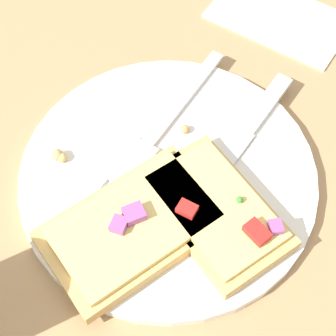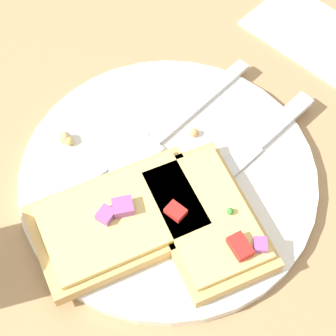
{
  "view_description": "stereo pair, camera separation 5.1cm",
  "coord_description": "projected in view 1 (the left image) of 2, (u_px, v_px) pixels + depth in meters",
  "views": [
    {
      "loc": [
        0.14,
        -0.22,
        0.46
      ],
      "look_at": [
        0.0,
        0.0,
        0.02
      ],
      "focal_mm": 60.0,
      "sensor_mm": 36.0,
      "label": 1
    },
    {
      "loc": [
        0.18,
        -0.19,
        0.46
      ],
      "look_at": [
        0.0,
        0.0,
        0.02
      ],
      "focal_mm": 60.0,
      "sensor_mm": 36.0,
      "label": 2
    }
  ],
  "objects": [
    {
      "name": "pizza_slice_corner",
      "position": [
        216.0,
        211.0,
        0.49
      ],
      "size": [
        0.15,
        0.12,
        0.03
      ],
      "rotation": [
        0.0,
        0.0,
        2.75
      ],
      "color": "tan",
      "rests_on": "plate"
    },
    {
      "name": "pizza_slice_main",
      "position": [
        133.0,
        227.0,
        0.48
      ],
      "size": [
        0.14,
        0.17,
        0.03
      ],
      "rotation": [
        0.0,
        0.0,
        1.2
      ],
      "color": "tan",
      "rests_on": "plate"
    },
    {
      "name": "napkin",
      "position": [
        280.0,
        17.0,
        0.64
      ],
      "size": [
        0.15,
        0.09,
        0.01
      ],
      "color": "white",
      "rests_on": "ground"
    },
    {
      "name": "plate",
      "position": [
        168.0,
        177.0,
        0.52
      ],
      "size": [
        0.28,
        0.28,
        0.01
      ],
      "color": "silver",
      "rests_on": "ground"
    },
    {
      "name": "knife",
      "position": [
        241.0,
        137.0,
        0.54
      ],
      "size": [
        0.02,
        0.21,
        0.01
      ],
      "rotation": [
        0.0,
        0.0,
        4.68
      ],
      "color": "silver",
      "rests_on": "plate"
    },
    {
      "name": "fork",
      "position": [
        155.0,
        134.0,
        0.54
      ],
      "size": [
        0.03,
        0.22,
        0.01
      ],
      "rotation": [
        0.0,
        0.0,
        4.72
      ],
      "color": "silver",
      "rests_on": "plate"
    },
    {
      "name": "crumb_scatter",
      "position": [
        86.0,
        150.0,
        0.53
      ],
      "size": [
        0.09,
        0.1,
        0.01
      ],
      "color": "tan",
      "rests_on": "plate"
    },
    {
      "name": "ground_plane",
      "position": [
        168.0,
        180.0,
        0.53
      ],
      "size": [
        4.0,
        4.0,
        0.0
      ],
      "primitive_type": "plane",
      "color": "#9E7A51"
    }
  ]
}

